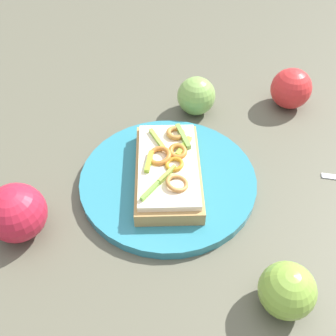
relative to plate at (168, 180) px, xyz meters
name	(u,v)px	position (x,y,z in m)	size (l,w,h in m)	color
ground_plane	(168,184)	(0.00, 0.00, -0.01)	(2.00, 2.00, 0.00)	#545342
plate	(168,180)	(0.00, 0.00, 0.00)	(0.27, 0.27, 0.02)	teal
sandwich	(168,169)	(0.00, 0.00, 0.02)	(0.19, 0.20, 0.04)	#AE834C
apple_0	(17,213)	(-0.11, -0.19, 0.03)	(0.08, 0.08, 0.08)	#B61D34
apple_1	(196,96)	(-0.07, 0.18, 0.03)	(0.07, 0.07, 0.07)	#7BA74D
apple_2	(287,290)	(0.23, -0.07, 0.03)	(0.07, 0.07, 0.07)	#7CA63B
apple_3	(291,89)	(0.06, 0.30, 0.03)	(0.07, 0.07, 0.07)	red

